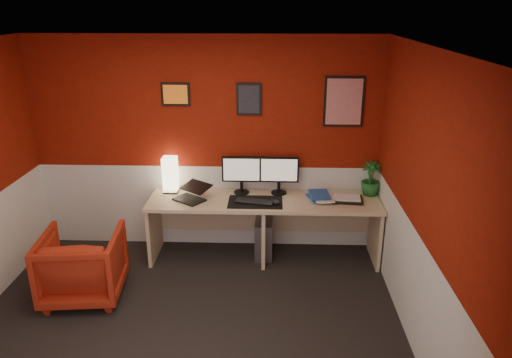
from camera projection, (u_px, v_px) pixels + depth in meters
name	position (u px, v px, depth m)	size (l,w,h in m)	color
ground	(185.00, 332.00, 4.39)	(4.00, 3.50, 0.01)	black
ceiling	(168.00, 48.00, 3.53)	(4.00, 3.50, 0.01)	white
wall_back	(206.00, 146.00, 5.60)	(4.00, 0.01, 2.50)	maroon
wall_front	(109.00, 351.00, 2.32)	(4.00, 0.01, 2.50)	maroon
wall_right	(424.00, 210.00, 3.89)	(0.01, 3.50, 2.50)	maroon
wainscot_back	(208.00, 206.00, 5.86)	(4.00, 0.01, 1.00)	silver
wainscot_right	(413.00, 290.00, 4.15)	(0.01, 3.50, 1.00)	silver
desk	(264.00, 229.00, 5.56)	(2.60, 0.65, 0.73)	tan
shoji_lamp	(170.00, 176.00, 5.59)	(0.16, 0.16, 0.40)	#FFE5B2
laptop	(189.00, 191.00, 5.38)	(0.33, 0.23, 0.22)	black
monitor_left	(241.00, 169.00, 5.53)	(0.45, 0.06, 0.58)	black
monitor_right	(279.00, 170.00, 5.51)	(0.45, 0.06, 0.58)	black
desk_mat	(255.00, 202.00, 5.36)	(0.60, 0.38, 0.01)	black
keyboard	(254.00, 202.00, 5.34)	(0.42, 0.14, 0.02)	black
mouse	(276.00, 203.00, 5.30)	(0.06, 0.10, 0.03)	black
book_bottom	(310.00, 199.00, 5.43)	(0.19, 0.26, 0.02)	#224D9F
book_middle	(315.00, 198.00, 5.38)	(0.21, 0.29, 0.02)	silver
book_top	(310.00, 195.00, 5.40)	(0.22, 0.29, 0.03)	#224D9F
zen_tray	(347.00, 199.00, 5.40)	(0.35, 0.25, 0.03)	black
potted_plant	(371.00, 179.00, 5.50)	(0.22, 0.22, 0.39)	#19591E
pc_tower	(264.00, 237.00, 5.69)	(0.20, 0.45, 0.45)	#99999E
armchair	(83.00, 265.00, 4.83)	(0.75, 0.77, 0.70)	#AB240F
art_left	(176.00, 94.00, 5.39)	(0.32, 0.02, 0.26)	orange
art_center	(249.00, 99.00, 5.38)	(0.28, 0.02, 0.36)	black
art_right	(344.00, 102.00, 5.35)	(0.44, 0.02, 0.56)	red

